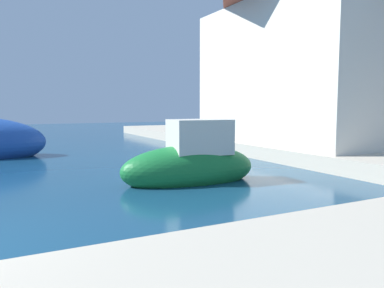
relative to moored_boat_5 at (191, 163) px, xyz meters
The scene contains 3 objects.
quay_promenade 3.53m from the moored_boat_5, 116.36° to the right, with size 44.00×32.00×0.50m.
moored_boat_5 is the anchor object (origin of this frame).
waterfront_building_main 8.58m from the moored_boat_5, 25.62° to the left, with size 5.79×8.92×6.62m.
Camera 1 is at (1.36, -6.00, 1.97)m, focal length 35.76 mm.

